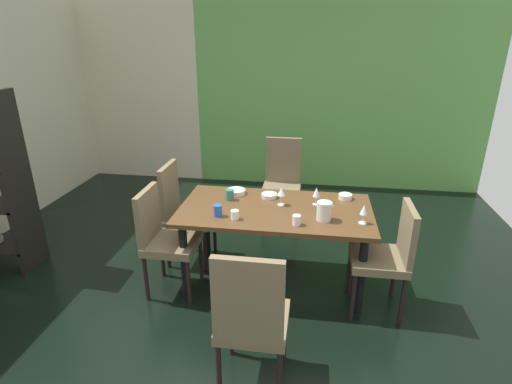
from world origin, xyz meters
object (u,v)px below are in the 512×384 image
(serving_bowl_near_shelf, at_px, (236,192))
(wine_glass_rear, at_px, (364,210))
(cup_south, at_px, (297,220))
(chair_head_far, at_px, (282,179))
(dining_table, at_px, (275,217))
(wine_glass_front, at_px, (316,193))
(chair_head_near, at_px, (251,317))
(chair_right_near, at_px, (389,253))
(serving_bowl_corner, at_px, (345,197))
(chair_left_far, at_px, (182,209))
(wine_glass_near_window, at_px, (281,192))
(serving_bowl_center, at_px, (269,196))
(cup_left, at_px, (230,195))
(cup_right, at_px, (235,215))
(chair_left_near, at_px, (163,235))
(pitcher_north, at_px, (324,211))
(cup_east, at_px, (218,211))

(serving_bowl_near_shelf, bearing_deg, wine_glass_rear, -22.64)
(cup_south, bearing_deg, chair_head_far, 99.08)
(dining_table, distance_m, wine_glass_front, 0.43)
(wine_glass_rear, bearing_deg, chair_head_near, -125.30)
(chair_head_far, height_order, wine_glass_front, chair_head_far)
(chair_right_near, bearing_deg, serving_bowl_corner, 30.21)
(chair_head_near, height_order, wine_glass_front, chair_head_near)
(serving_bowl_corner, height_order, cup_south, cup_south)
(serving_bowl_near_shelf, xyz_separation_m, cup_south, (0.61, -0.58, 0.02))
(chair_left_far, height_order, cup_south, chair_left_far)
(wine_glass_near_window, height_order, serving_bowl_center, wine_glass_near_window)
(chair_left_far, height_order, cup_left, chair_left_far)
(cup_right, bearing_deg, wine_glass_rear, 4.22)
(chair_head_near, xyz_separation_m, chair_left_near, (-0.94, 0.98, -0.03))
(wine_glass_rear, xyz_separation_m, serving_bowl_corner, (-0.11, 0.50, -0.09))
(wine_glass_front, xyz_separation_m, serving_bowl_corner, (0.27, 0.17, -0.09))
(dining_table, bearing_deg, serving_bowl_corner, 26.09)
(chair_left_near, bearing_deg, wine_glass_rear, 92.37)
(dining_table, xyz_separation_m, chair_head_near, (-0.02, -1.25, -0.09))
(cup_left, bearing_deg, cup_south, -33.98)
(chair_left_near, bearing_deg, serving_bowl_corner, 109.89)
(pitcher_north, bearing_deg, cup_east, -176.32)
(chair_head_far, distance_m, cup_right, 1.56)
(chair_head_near, height_order, cup_south, chair_head_near)
(chair_left_far, height_order, chair_left_near, chair_left_far)
(serving_bowl_center, bearing_deg, wine_glass_near_window, -51.57)
(cup_east, bearing_deg, dining_table, 27.19)
(cup_right, bearing_deg, serving_bowl_center, 66.00)
(wine_glass_rear, bearing_deg, cup_east, -178.04)
(cup_right, bearing_deg, cup_left, 107.81)
(chair_head_near, distance_m, cup_east, 1.13)
(chair_left_far, relative_size, cup_left, 10.30)
(cup_left, bearing_deg, serving_bowl_near_shelf, 79.50)
(wine_glass_rear, xyz_separation_m, cup_right, (-1.04, -0.08, -0.08))
(chair_head_far, xyz_separation_m, cup_south, (0.25, -1.55, 0.22))
(chair_left_far, height_order, chair_head_near, chair_head_near)
(wine_glass_front, relative_size, cup_south, 1.99)
(chair_head_far, bearing_deg, wine_glass_front, 109.55)
(cup_south, relative_size, cup_left, 0.84)
(chair_head_near, relative_size, wine_glass_rear, 6.46)
(dining_table, height_order, cup_left, cup_left)
(chair_left_far, relative_size, serving_bowl_center, 6.87)
(wine_glass_near_window, height_order, cup_east, wine_glass_near_window)
(serving_bowl_near_shelf, distance_m, serving_bowl_center, 0.33)
(chair_head_near, distance_m, pitcher_north, 1.18)
(chair_left_far, xyz_separation_m, cup_left, (0.52, -0.14, 0.24))
(chair_left_far, distance_m, chair_left_near, 0.53)
(wine_glass_near_window, height_order, pitcher_north, wine_glass_near_window)
(dining_table, relative_size, chair_head_near, 1.61)
(dining_table, distance_m, serving_bowl_corner, 0.70)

